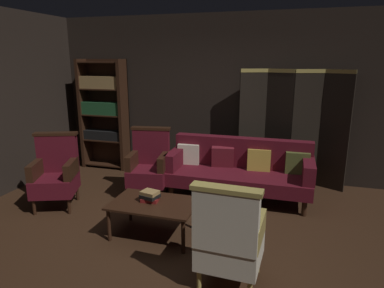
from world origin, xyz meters
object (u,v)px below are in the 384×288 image
object	(u,v)px
armchair_wing_left	(149,165)
book_red_leather	(150,199)
folding_screen	(292,126)
book_tan_leather	(150,193)
bookshelf	(104,111)
velvet_couch	(239,168)
book_black_cloth	(150,196)
armchair_wing_right	(56,173)
armchair_gilt_accent	(229,238)
coffee_table	(154,206)

from	to	relation	value
armchair_wing_left	book_red_leather	world-z (taller)	armchair_wing_left
folding_screen	book_red_leather	world-z (taller)	folding_screen
book_red_leather	book_tan_leather	size ratio (longest dim) A/B	1.01
folding_screen	bookshelf	bearing A→B (deg)	-179.28
armchair_wing_left	bookshelf	bearing A→B (deg)	142.02
velvet_couch	book_black_cloth	world-z (taller)	velvet_couch
bookshelf	book_tan_leather	xyz separation A→B (m)	(1.86, -2.17, -0.56)
bookshelf	armchair_wing_left	bearing A→B (deg)	-37.98
armchair_wing_left	velvet_couch	bearing A→B (deg)	14.16
book_tan_leather	folding_screen	bearing A→B (deg)	54.92
armchair_wing_left	armchair_wing_right	distance (m)	1.33
armchair_wing_left	folding_screen	bearing A→B (deg)	28.62
velvet_couch	armchair_wing_left	bearing A→B (deg)	-165.84
book_red_leather	armchair_wing_right	bearing A→B (deg)	167.02
folding_screen	armchair_gilt_accent	world-z (taller)	folding_screen
coffee_table	armchair_gilt_accent	xyz separation A→B (m)	(1.02, -0.66, 0.12)
armchair_gilt_accent	book_red_leather	xyz separation A→B (m)	(-1.07, 0.69, -0.05)
folding_screen	bookshelf	size ratio (longest dim) A/B	0.93
bookshelf	armchair_wing_left	size ratio (longest dim) A/B	1.97
coffee_table	book_red_leather	size ratio (longest dim) A/B	5.17
velvet_couch	book_tan_leather	world-z (taller)	velvet_couch
armchair_wing_right	book_red_leather	size ratio (longest dim) A/B	5.38
armchair_gilt_accent	armchair_wing_left	xyz separation A→B (m)	(-1.56, 1.78, 0.00)
armchair_gilt_accent	armchair_wing_right	world-z (taller)	same
coffee_table	book_black_cloth	size ratio (longest dim) A/B	5.17
bookshelf	armchair_wing_right	world-z (taller)	bookshelf
folding_screen	armchair_gilt_accent	bearing A→B (deg)	-99.43
folding_screen	book_red_leather	xyz separation A→B (m)	(-1.55, -2.21, -0.54)
folding_screen	bookshelf	distance (m)	3.42
armchair_wing_left	armchair_wing_right	world-z (taller)	same
armchair_wing_left	armchair_gilt_accent	bearing A→B (deg)	-48.80
book_black_cloth	book_tan_leather	distance (m)	0.04
bookshelf	book_black_cloth	world-z (taller)	bookshelf
folding_screen	book_black_cloth	bearing A→B (deg)	-125.08
book_red_leather	armchair_gilt_accent	bearing A→B (deg)	-32.67
book_black_cloth	coffee_table	bearing A→B (deg)	-23.77
coffee_table	bookshelf	bearing A→B (deg)	131.19
velvet_couch	armchair_gilt_accent	size ratio (longest dim) A/B	2.04
armchair_wing_left	armchair_wing_right	xyz separation A→B (m)	(-1.11, -0.73, 0.00)
armchair_wing_left	armchair_wing_right	bearing A→B (deg)	-146.88
folding_screen	book_red_leather	size ratio (longest dim) A/B	9.82
armchair_gilt_accent	book_tan_leather	xyz separation A→B (m)	(-1.07, 0.69, 0.04)
armchair_gilt_accent	book_black_cloth	world-z (taller)	armchair_gilt_accent
coffee_table	book_tan_leather	distance (m)	0.17
bookshelf	armchair_gilt_accent	distance (m)	4.14
bookshelf	velvet_couch	world-z (taller)	bookshelf
book_red_leather	book_black_cloth	world-z (taller)	book_black_cloth
armchair_wing_right	coffee_table	bearing A→B (deg)	-13.37
armchair_wing_left	book_red_leather	xyz separation A→B (m)	(0.49, -1.10, -0.05)
armchair_wing_left	book_red_leather	distance (m)	1.20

